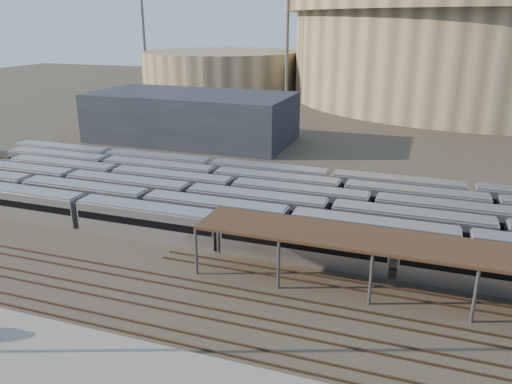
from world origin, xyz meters
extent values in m
plane|color=#383026|center=(0.00, 0.00, 0.00)|extent=(420.00, 420.00, 0.00)
cube|color=silver|center=(-8.08, 8.00, 1.80)|extent=(112.00, 2.90, 3.60)
cube|color=silver|center=(-1.41, 12.20, 1.80)|extent=(112.00, 2.90, 3.60)
cube|color=silver|center=(2.42, 16.40, 1.80)|extent=(112.00, 2.90, 3.60)
cube|color=silver|center=(6.94, 20.60, 1.80)|extent=(112.00, 2.90, 3.60)
cube|color=silver|center=(2.45, 24.80, 1.80)|extent=(112.00, 2.90, 3.60)
cube|color=silver|center=(-0.05, 29.00, 1.80)|extent=(112.00, 2.90, 3.60)
cylinder|color=#57575C|center=(-8.00, 1.30, 2.50)|extent=(0.30, 0.30, 5.00)
cylinder|color=#57575C|center=(-8.00, 6.70, 2.50)|extent=(0.30, 0.30, 5.00)
cylinder|color=#57575C|center=(0.57, 1.30, 2.50)|extent=(0.30, 0.30, 5.00)
cylinder|color=#57575C|center=(0.57, 6.70, 2.50)|extent=(0.30, 0.30, 5.00)
cylinder|color=#57575C|center=(9.14, 1.30, 2.50)|extent=(0.30, 0.30, 5.00)
cylinder|color=#57575C|center=(9.14, 6.70, 2.50)|extent=(0.30, 0.30, 5.00)
cylinder|color=#57575C|center=(17.71, 1.30, 2.50)|extent=(0.30, 0.30, 5.00)
cylinder|color=#57575C|center=(17.71, 6.70, 2.50)|extent=(0.30, 0.30, 5.00)
cube|color=#4C3323|center=(0.00, -1.75, 0.09)|extent=(170.00, 0.12, 0.18)
cube|color=#4C3323|center=(0.00, -0.25, 0.09)|extent=(170.00, 0.12, 0.18)
cube|color=#4C3323|center=(0.00, -5.75, 0.09)|extent=(170.00, 0.12, 0.18)
cube|color=#4C3323|center=(0.00, -4.25, 0.09)|extent=(170.00, 0.12, 0.18)
cube|color=#4C3323|center=(0.00, -9.75, 0.09)|extent=(170.00, 0.12, 0.18)
cube|color=#4C3323|center=(0.00, -8.25, 0.09)|extent=(170.00, 0.12, 0.18)
cylinder|color=tan|center=(25.00, 140.00, 14.00)|extent=(116.00, 116.00, 28.00)
cylinder|color=tan|center=(25.00, 140.00, 29.50)|extent=(124.00, 124.00, 3.00)
cylinder|color=tan|center=(-60.00, 130.00, 7.00)|extent=(56.00, 56.00, 14.00)
cube|color=#1E232D|center=(-35.00, 55.00, 5.00)|extent=(42.00, 20.00, 10.00)
cylinder|color=#57575C|center=(-30.00, 110.00, 18.00)|extent=(1.00, 1.00, 36.00)
cylinder|color=#57575C|center=(-85.00, 120.00, 18.00)|extent=(1.00, 1.00, 36.00)
cylinder|color=#57575C|center=(-10.00, 160.00, 18.00)|extent=(1.00, 1.00, 36.00)
camera|label=1|loc=(12.55, -39.19, 24.27)|focal=35.00mm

